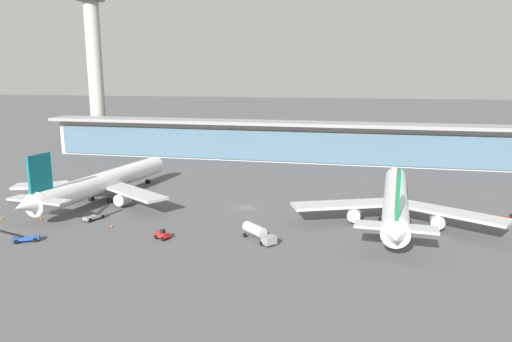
% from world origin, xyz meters
% --- Properties ---
extents(ground_plane, '(1200.00, 1200.00, 0.00)m').
position_xyz_m(ground_plane, '(0.00, 0.00, 0.00)').
color(ground_plane, '#515154').
extents(airliner_left_stand, '(44.49, 58.17, 15.49)m').
position_xyz_m(airliner_left_stand, '(-37.53, -1.87, 4.88)').
color(airliner_left_stand, white).
rests_on(airliner_left_stand, ground).
extents(airliner_centre_stand, '(44.67, 58.17, 15.49)m').
position_xyz_m(airliner_centre_stand, '(34.67, -3.47, 4.88)').
color(airliner_centre_stand, white).
rests_on(airliner_centre_stand, ground).
extents(service_truck_near_nose_yellow, '(8.04, 7.24, 2.95)m').
position_xyz_m(service_truck_near_nose_yellow, '(-54.64, 4.42, 1.71)').
color(service_truck_near_nose_yellow, yellow).
rests_on(service_truck_near_nose_yellow, ground).
extents(service_truck_under_wing_blue, '(6.54, 4.62, 2.70)m').
position_xyz_m(service_truck_under_wing_blue, '(-36.06, -32.88, 0.81)').
color(service_truck_under_wing_blue, '#234C9E').
rests_on(service_truck_under_wing_blue, ground).
extents(service_truck_mid_apron_red, '(2.99, 1.93, 2.05)m').
position_xyz_m(service_truck_mid_apron_red, '(59.30, 1.24, 0.87)').
color(service_truck_mid_apron_red, '#B21E1E').
rests_on(service_truck_mid_apron_red, ground).
extents(service_truck_by_tail_grey, '(3.55, 6.86, 2.70)m').
position_xyz_m(service_truck_by_tail_grey, '(-30.83, -17.02, 0.81)').
color(service_truck_by_tail_grey, gray).
rests_on(service_truck_by_tail_grey, ground).
extents(service_truck_on_taxiway_red, '(3.31, 2.73, 2.05)m').
position_xyz_m(service_truck_on_taxiway_red, '(-10.73, -25.41, 0.87)').
color(service_truck_on_taxiway_red, '#B21E1E').
rests_on(service_truck_on_taxiway_red, ground).
extents(service_truck_at_far_stand_grey, '(7.91, 7.41, 2.95)m').
position_xyz_m(service_truck_at_far_stand_grey, '(7.86, -21.84, 1.71)').
color(service_truck_at_far_stand_grey, gray).
rests_on(service_truck_at_far_stand_grey, ground).
extents(terminal_building, '(193.31, 12.80, 15.20)m').
position_xyz_m(terminal_building, '(0.00, 64.86, 7.87)').
color(terminal_building, '#B2ADA3').
rests_on(terminal_building, ground).
extents(control_tower, '(12.00, 12.00, 75.40)m').
position_xyz_m(control_tower, '(-87.63, 78.76, 41.05)').
color(control_tower, '#B2ADA3').
rests_on(control_tower, ground).
extents(safety_cone_bravo, '(0.62, 0.62, 0.70)m').
position_xyz_m(safety_cone_bravo, '(-42.70, -19.79, 0.32)').
color(safety_cone_bravo, orange).
rests_on(safety_cone_bravo, ground).
extents(safety_cone_charlie, '(0.62, 0.62, 0.70)m').
position_xyz_m(safety_cone_charlie, '(-24.32, -21.18, 0.32)').
color(safety_cone_charlie, orange).
rests_on(safety_cone_charlie, ground).
extents(safety_cone_delta, '(0.62, 0.62, 0.70)m').
position_xyz_m(safety_cone_delta, '(-51.33, -21.64, 0.32)').
color(safety_cone_delta, orange).
rests_on(safety_cone_delta, ground).
extents(safety_cone_echo, '(0.62, 0.62, 0.70)m').
position_xyz_m(safety_cone_echo, '(-32.65, -17.85, 0.32)').
color(safety_cone_echo, orange).
rests_on(safety_cone_echo, ground).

